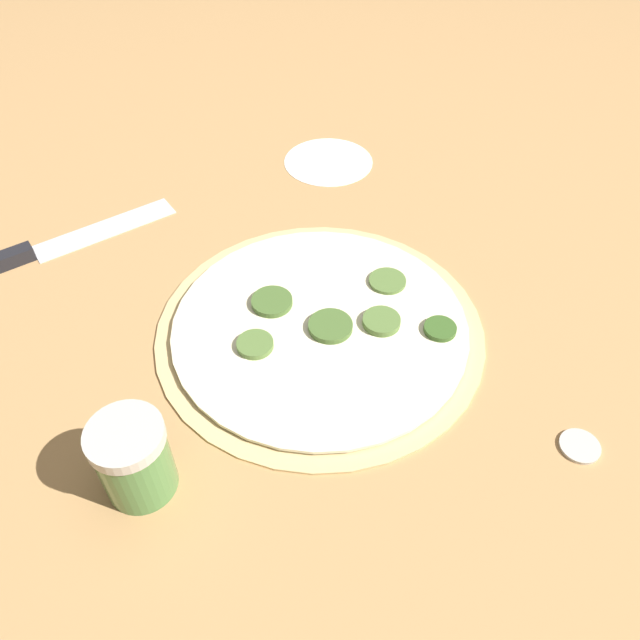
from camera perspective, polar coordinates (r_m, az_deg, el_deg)
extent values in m
plane|color=tan|center=(0.70, 0.00, -0.91)|extent=(3.00, 3.00, 0.00)
cylinder|color=#D6B77A|center=(0.69, 0.00, -0.74)|extent=(0.36, 0.36, 0.01)
cylinder|color=#EFE5C1|center=(0.69, 0.00, -0.46)|extent=(0.33, 0.33, 0.00)
cylinder|color=#47662D|center=(0.68, 0.96, -0.56)|extent=(0.05, 0.05, 0.01)
cylinder|color=#567538|center=(0.69, 5.64, -0.12)|extent=(0.04, 0.04, 0.01)
cylinder|color=#385B23|center=(0.69, 10.93, -0.79)|extent=(0.04, 0.04, 0.01)
cylinder|color=#47662D|center=(0.71, -4.42, 1.68)|extent=(0.05, 0.05, 0.01)
cylinder|color=#567538|center=(0.74, 6.18, 3.57)|extent=(0.04, 0.04, 0.00)
cylinder|color=#567538|center=(0.67, -5.96, -2.23)|extent=(0.04, 0.04, 0.01)
cube|color=silver|center=(0.88, -19.02, 7.89)|extent=(0.05, 0.19, 0.00)
cylinder|color=#4C7F42|center=(0.58, -16.52, -12.41)|extent=(0.06, 0.06, 0.07)
cylinder|color=beige|center=(0.54, -17.43, -10.10)|extent=(0.07, 0.07, 0.01)
cylinder|color=beige|center=(0.65, 22.70, -10.52)|extent=(0.04, 0.04, 0.01)
cylinder|color=white|center=(0.96, 0.77, 14.31)|extent=(0.13, 0.13, 0.00)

